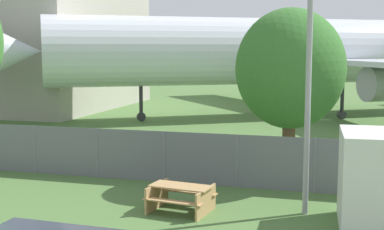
# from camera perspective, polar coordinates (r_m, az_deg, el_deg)

# --- Properties ---
(perimeter_fence) EXTENTS (56.07, 0.07, 1.79)m
(perimeter_fence) POSITION_cam_1_polar(r_m,az_deg,el_deg) (18.56, -2.97, -4.48)
(perimeter_fence) COLOR slate
(perimeter_fence) RESTS_ON ground
(airplane) EXTENTS (40.06, 32.57, 13.32)m
(airplane) POSITION_cam_1_polar(r_m,az_deg,el_deg) (38.07, 12.13, 6.60)
(airplane) COLOR silver
(airplane) RESTS_ON ground
(picnic_bench_near_cabin) EXTENTS (1.90, 1.62, 0.76)m
(picnic_bench_near_cabin) POSITION_cam_1_polar(r_m,az_deg,el_deg) (15.33, -1.20, -8.56)
(picnic_bench_near_cabin) COLOR tan
(picnic_bench_near_cabin) RESTS_ON ground
(tree_near_hangar) EXTENTS (3.76, 3.76, 6.01)m
(tree_near_hangar) POSITION_cam_1_polar(r_m,az_deg,el_deg) (18.69, 10.43, 4.83)
(tree_near_hangar) COLOR brown
(tree_near_hangar) RESTS_ON ground
(light_mast) EXTENTS (0.44, 0.44, 8.24)m
(light_mast) POSITION_cam_1_polar(r_m,az_deg,el_deg) (14.90, 12.44, 8.43)
(light_mast) COLOR #99999E
(light_mast) RESTS_ON ground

